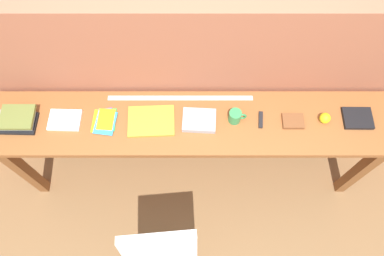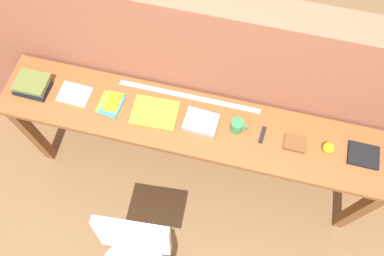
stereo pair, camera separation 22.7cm
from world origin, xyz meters
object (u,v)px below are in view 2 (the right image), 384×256
Objects in this scene: pamphlet_pile_colourful at (111,103)px; book_open_centre at (155,113)px; multitool_folded at (262,135)px; sports_ball_small at (329,148)px; leather_journal_brown at (295,143)px; book_stack_leftmost at (32,85)px; magazine_cycling at (75,94)px; mug at (237,126)px; book_repair_rightmost at (363,155)px.

book_open_centre is (0.29, -0.00, 0.00)m from pamphlet_pile_colourful.
multitool_folded is 0.39m from sports_ball_small.
leather_journal_brown is (1.16, -0.01, 0.00)m from pamphlet_pile_colourful.
magazine_cycling is (0.28, 0.01, -0.03)m from book_stack_leftmost.
multitool_folded is (0.16, -0.00, -0.04)m from mug.
magazine_cycling is 1.60m from sports_ball_small.
book_repair_rightmost is (2.09, 0.02, -0.02)m from book_stack_leftmost.
mug is (1.05, 0.01, 0.04)m from magazine_cycling.
book_stack_leftmost is 1.33m from mug.
mug reaches higher than book_stack_leftmost.
magazine_cycling is 1.81m from book_repair_rightmost.
book_open_centre reaches higher than pamphlet_pile_colourful.
book_stack_leftmost is at bearing -179.58° from sports_ball_small.
pamphlet_pile_colourful is at bearing 0.72° from magazine_cycling.
leather_journal_brown is at bearing -176.55° from book_repair_rightmost.
book_repair_rightmost is (1.56, 0.01, 0.00)m from pamphlet_pile_colourful.
book_stack_leftmost is at bearing -179.02° from pamphlet_pile_colourful.
book_open_centre is at bearing -178.69° from book_repair_rightmost.
sports_ball_small is at bearing 0.21° from pamphlet_pile_colourful.
book_repair_rightmost reaches higher than magazine_cycling.
book_repair_rightmost is at bearing 0.55° from pamphlet_pile_colourful.
book_stack_leftmost is 0.28m from magazine_cycling.
book_repair_rightmost reaches higher than multitool_folded.
magazine_cycling is 1.51× the size of leather_journal_brown.
book_stack_leftmost is 2.04× the size of mug.
pamphlet_pile_colourful is 1.81× the size of multitool_folded.
sports_ball_small is at bearing 3.61° from leather_journal_brown.
book_stack_leftmost is at bearing -175.58° from magazine_cycling.
multitool_folded is (0.68, 0.01, -0.00)m from book_open_centre.
book_open_centre is 4.26× the size of sports_ball_small.
leather_journal_brown reaches higher than book_open_centre.
mug is 1.00× the size of multitool_folded.
magazine_cycling and book_open_centre have the same top height.
magazine_cycling is 1.10× the size of book_repair_rightmost.
pamphlet_pile_colourful is 1.53× the size of leather_journal_brown.
magazine_cycling is at bearing -179.96° from leather_journal_brown.
book_open_centre is 1.28m from book_repair_rightmost.
book_stack_leftmost is 1.25× the size of book_repair_rightmost.
leather_journal_brown is (1.69, 0.00, -0.02)m from book_stack_leftmost.
mug is at bearing 179.41° from sports_ball_small.
book_stack_leftmost is 0.81m from book_open_centre.
sports_ball_small reaches higher than book_repair_rightmost.
pamphlet_pile_colourful is 0.96m from multitool_folded.
sports_ball_small reaches higher than pamphlet_pile_colourful.
mug is 0.16m from multitool_folded.
leather_journal_brown is 0.19m from sports_ball_small.
book_stack_leftmost reaches higher than book_repair_rightmost.
book_open_centre is at bearing -178.51° from mug.
multitool_folded reaches higher than pamphlet_pile_colourful.
mug is 0.76m from book_repair_rightmost.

